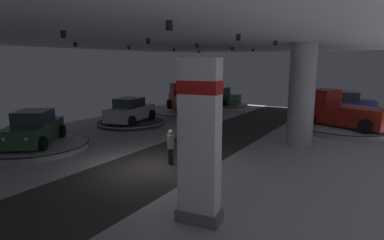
{
  "coord_description": "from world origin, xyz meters",
  "views": [
    {
      "loc": [
        8.4,
        -10.58,
        4.49
      ],
      "look_at": [
        -0.47,
        4.11,
        1.4
      ],
      "focal_mm": 30.18,
      "sensor_mm": 36.0,
      "label": 1
    }
  ],
  "objects": [
    {
      "name": "display_platform_far_left",
      "position": [
        -6.45,
        13.07,
        0.15
      ],
      "size": [
        5.68,
        5.68,
        0.27
      ],
      "color": "silver",
      "rests_on": "ground"
    },
    {
      "name": "pickup_truck_far_right",
      "position": [
        5.98,
        12.33,
        1.3
      ],
      "size": [
        5.7,
        4.18,
        2.3
      ],
      "color": "maroon",
      "rests_on": "display_platform_far_right"
    },
    {
      "name": "display_platform_near_left",
      "position": [
        -7.11,
        -0.83,
        0.17
      ],
      "size": [
        5.46,
        5.46,
        0.31
      ],
      "color": "#B7B7BC",
      "rests_on": "ground"
    },
    {
      "name": "visitor_walking_near",
      "position": [
        0.5,
        0.69,
        0.91
      ],
      "size": [
        0.32,
        0.32,
        1.59
      ],
      "color": "black",
      "rests_on": "ground"
    },
    {
      "name": "pickup_truck_far_left",
      "position": [
        -6.68,
        13.29,
        1.2
      ],
      "size": [
        5.3,
        5.16,
        2.3
      ],
      "color": "maroon",
      "rests_on": "display_platform_far_left"
    },
    {
      "name": "column_right",
      "position": [
        4.54,
        7.13,
        2.75
      ],
      "size": [
        1.37,
        1.37,
        5.5
      ],
      "color": "#ADADB2",
      "rests_on": "ground"
    },
    {
      "name": "display_platform_far_right",
      "position": [
        6.28,
        12.21,
        0.2
      ],
      "size": [
        5.77,
        5.77,
        0.37
      ],
      "color": "#B7B7BC",
      "rests_on": "ground"
    },
    {
      "name": "display_platform_deep_left",
      "position": [
        -6.1,
        18.78,
        0.15
      ],
      "size": [
        5.78,
        5.78,
        0.26
      ],
      "color": "silver",
      "rests_on": "ground"
    },
    {
      "name": "display_platform_deep_right",
      "position": [
        5.71,
        19.33,
        0.17
      ],
      "size": [
        5.14,
        5.14,
        0.31
      ],
      "color": "#B7B7BC",
      "rests_on": "ground"
    },
    {
      "name": "ceiling_with_spotlights",
      "position": [
        -0.0,
        -0.0,
        5.55
      ],
      "size": [
        24.0,
        44.0,
        0.39
      ],
      "color": "silver"
    },
    {
      "name": "ground",
      "position": [
        0.0,
        0.0,
        -0.02
      ],
      "size": [
        24.0,
        44.0,
        0.06
      ],
      "color": "#B2B2B7"
    },
    {
      "name": "display_car_deep_left",
      "position": [
        -6.13,
        18.79,
        1.02
      ],
      "size": [
        4.53,
        3.11,
        1.71
      ],
      "color": "#2D5638",
      "rests_on": "display_platform_deep_left"
    },
    {
      "name": "display_car_mid_left",
      "position": [
        -7.33,
        6.84,
        1.02
      ],
      "size": [
        2.8,
        4.45,
        1.71
      ],
      "color": "silver",
      "rests_on": "display_platform_mid_left"
    },
    {
      "name": "display_platform_mid_left",
      "position": [
        -7.34,
        6.87,
        0.14
      ],
      "size": [
        4.93,
        4.93,
        0.25
      ],
      "color": "#333338",
      "rests_on": "ground"
    },
    {
      "name": "display_car_deep_right",
      "position": [
        5.68,
        19.33,
        1.08
      ],
      "size": [
        4.46,
        2.82,
        1.71
      ],
      "color": "navy",
      "rests_on": "display_platform_deep_right"
    },
    {
      "name": "display_car_near_left",
      "position": [
        -7.13,
        -0.81,
        1.08
      ],
      "size": [
        3.9,
        4.47,
        1.71
      ],
      "color": "#2D5638",
      "rests_on": "display_platform_near_left"
    },
    {
      "name": "visitor_walking_far",
      "position": [
        1.12,
        3.75,
        0.91
      ],
      "size": [
        0.32,
        0.32,
        1.59
      ],
      "color": "black",
      "rests_on": "ground"
    },
    {
      "name": "brand_sign_pylon",
      "position": [
        4.14,
        -3.13,
        2.37
      ],
      "size": [
        1.33,
        0.79,
        4.6
      ],
      "color": "slate",
      "rests_on": "ground"
    }
  ]
}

